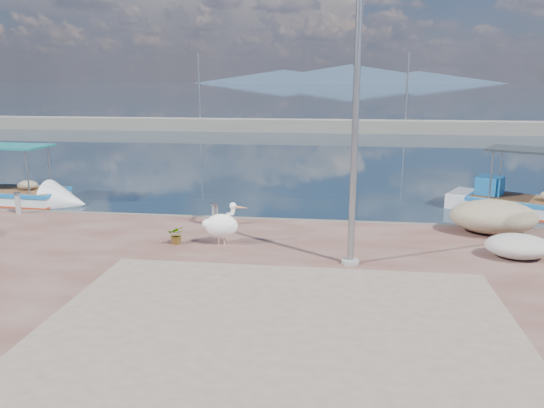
{
  "coord_description": "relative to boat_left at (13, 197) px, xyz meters",
  "views": [
    {
      "loc": [
        2.07,
        -11.92,
        5.06
      ],
      "look_at": [
        0.0,
        3.8,
        1.3
      ],
      "focal_mm": 35.0,
      "sensor_mm": 36.0,
      "label": 1
    }
  ],
  "objects": [
    {
      "name": "ground",
      "position": [
        11.51,
        -8.09,
        -0.22
      ],
      "size": [
        1400.0,
        1400.0,
        0.0
      ],
      "primitive_type": "plane",
      "color": "#162635",
      "rests_on": "ground"
    },
    {
      "name": "quay_patch",
      "position": [
        12.51,
        -11.09,
        0.28
      ],
      "size": [
        9.0,
        7.0,
        0.01
      ],
      "primitive_type": "cube",
      "color": "gray",
      "rests_on": "quay"
    },
    {
      "name": "breakwater",
      "position": [
        11.51,
        31.91,
        0.38
      ],
      "size": [
        120.0,
        2.2,
        7.5
      ],
      "color": "gray",
      "rests_on": "ground"
    },
    {
      "name": "mountains",
      "position": [
        15.9,
        641.91,
        9.29
      ],
      "size": [
        370.0,
        280.0,
        22.0
      ],
      "color": "#28384C",
      "rests_on": "ground"
    },
    {
      "name": "boat_left",
      "position": [
        0.0,
        0.0,
        0.0
      ],
      "size": [
        5.96,
        2.3,
        2.81
      ],
      "rotation": [
        0.0,
        0.0,
        -0.07
      ],
      "color": "white",
      "rests_on": "ground"
    },
    {
      "name": "boat_right",
      "position": [
        20.73,
        0.8,
        0.01
      ],
      "size": [
        6.28,
        4.56,
        2.91
      ],
      "rotation": [
        0.0,
        0.0,
        -0.48
      ],
      "color": "white",
      "rests_on": "ground"
    },
    {
      "name": "pelican",
      "position": [
        10.33,
        -6.05,
        0.86
      ],
      "size": [
        1.27,
        0.66,
        1.22
      ],
      "rotation": [
        0.0,
        0.0,
        0.09
      ],
      "color": "tan",
      "rests_on": "quay"
    },
    {
      "name": "lamp_post",
      "position": [
        13.89,
        -7.14,
        3.58
      ],
      "size": [
        0.44,
        0.96,
        7.0
      ],
      "color": "gray",
      "rests_on": "quay"
    },
    {
      "name": "bollard_near",
      "position": [
        9.68,
        -4.2,
        0.68
      ],
      "size": [
        0.24,
        0.24,
        0.74
      ],
      "color": "gray",
      "rests_on": "quay"
    },
    {
      "name": "bollard_far",
      "position": [
        2.53,
        -3.49,
        0.68
      ],
      "size": [
        0.24,
        0.24,
        0.74
      ],
      "color": "gray",
      "rests_on": "quay"
    },
    {
      "name": "potted_plant",
      "position": [
        9.04,
        -6.14,
        0.55
      ],
      "size": [
        0.56,
        0.51,
        0.53
      ],
      "primitive_type": "imported",
      "rotation": [
        0.0,
        0.0,
        0.2
      ],
      "color": "#33722D",
      "rests_on": "quay"
    },
    {
      "name": "net_pile_c",
      "position": [
        18.19,
        -3.82,
        0.78
      ],
      "size": [
        2.55,
        1.82,
        1.0
      ],
      "primitive_type": "ellipsoid",
      "color": "tan",
      "rests_on": "quay"
    },
    {
      "name": "net_pile_d",
      "position": [
        18.21,
        -6.14,
        0.59
      ],
      "size": [
        1.66,
        1.25,
        0.62
      ],
      "primitive_type": "ellipsoid",
      "color": "#B8B2AA",
      "rests_on": "quay"
    }
  ]
}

